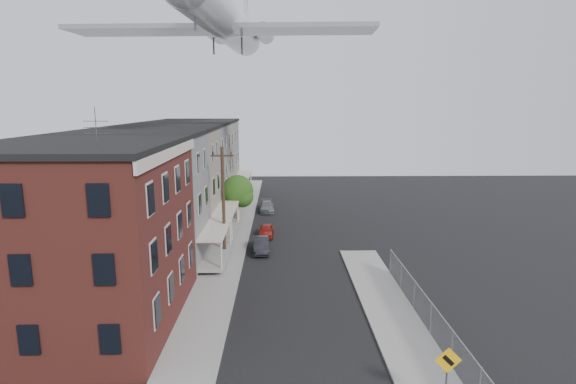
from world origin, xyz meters
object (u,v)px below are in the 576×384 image
utility_pole (223,201)px  car_mid (261,245)px  warning_sign (447,368)px  airplane (226,21)px  car_far (267,206)px  car_near (266,231)px  street_tree (239,192)px

utility_pole → car_mid: 5.13m
warning_sign → airplane: size_ratio=0.09×
utility_pole → car_far: bearing=79.4°
car_far → airplane: size_ratio=0.13×
car_near → car_far: bearing=92.9°
street_tree → car_near: (2.87, -4.25, -2.88)m
car_mid → car_far: car_mid is taller
car_near → car_far: 10.19m
warning_sign → utility_pole: (-11.20, 19.03, 2.79)m
car_near → airplane: (-3.43, 1.57, 19.04)m
street_tree → car_mid: bearing=-73.6°
warning_sign → car_far: (-8.22, 34.89, -1.30)m
airplane → warning_sign: bearing=-66.5°
utility_pole → street_tree: utility_pole is taller
utility_pole → airplane: (-0.22, 7.24, 14.94)m
street_tree → car_mid: size_ratio=1.39×
street_tree → airplane: airplane is taller
car_near → car_mid: bearing=-92.1°
street_tree → airplane: bearing=-101.6°
car_near → street_tree: bearing=125.7°
car_near → car_mid: car_mid is taller
street_tree → airplane: size_ratio=0.17×
car_mid → airplane: 20.19m
street_tree → car_far: (2.65, 5.94, -2.87)m
warning_sign → street_tree: (-10.87, 28.95, 1.57)m
warning_sign → utility_pole: size_ratio=0.31×
utility_pole → car_far: (2.98, 15.86, -4.09)m
utility_pole → car_mid: bearing=22.0°
street_tree → car_near: size_ratio=1.55×
car_mid → street_tree: bearing=102.0°
street_tree → car_near: street_tree is taller
car_near → car_mid: size_ratio=0.90×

